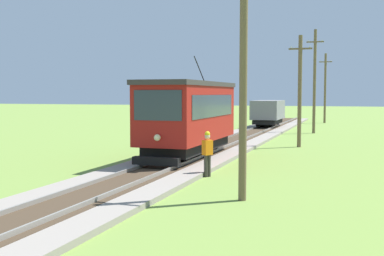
% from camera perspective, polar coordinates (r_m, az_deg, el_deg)
% --- Properties ---
extents(red_tram, '(2.60, 8.54, 4.79)m').
position_cam_1_polar(red_tram, '(23.78, -0.33, 1.48)').
color(red_tram, maroon).
rests_on(red_tram, rail_right).
extents(freight_car, '(2.40, 5.20, 2.31)m').
position_cam_1_polar(freight_car, '(45.84, 8.82, 1.85)').
color(freight_car, slate).
rests_on(freight_car, rail_right).
extents(utility_pole_near_tram, '(1.40, 0.31, 7.54)m').
position_cam_1_polar(utility_pole_near_tram, '(14.85, 5.98, 6.41)').
color(utility_pole_near_tram, brown).
rests_on(utility_pole_near_tram, ground).
extents(utility_pole_mid, '(1.40, 0.25, 6.76)m').
position_cam_1_polar(utility_pole_mid, '(30.43, 12.42, 4.35)').
color(utility_pole_mid, brown).
rests_on(utility_pole_mid, ground).
extents(utility_pole_far, '(1.40, 0.38, 8.48)m').
position_cam_1_polar(utility_pole_far, '(41.50, 14.06, 5.40)').
color(utility_pole_far, brown).
rests_on(utility_pole_far, ground).
extents(utility_pole_distant, '(1.40, 0.35, 7.67)m').
position_cam_1_polar(utility_pole_distant, '(56.29, 15.21, 4.57)').
color(utility_pole_distant, brown).
rests_on(utility_pole_distant, ground).
extents(track_worker, '(0.40, 0.45, 1.78)m').
position_cam_1_polar(track_worker, '(19.10, 1.80, -2.78)').
color(track_worker, '#38332D').
rests_on(track_worker, ground).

